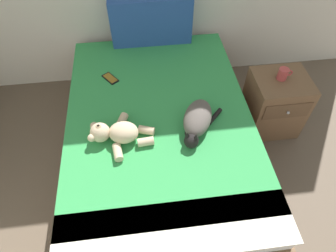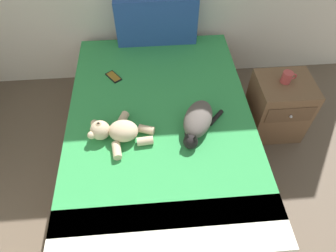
% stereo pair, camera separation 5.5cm
% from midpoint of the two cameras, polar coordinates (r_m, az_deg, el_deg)
% --- Properties ---
extents(bed, '(1.41, 2.04, 0.52)m').
position_cam_midpoint_polar(bed, '(2.38, -2.24, -2.07)').
color(bed, brown).
rests_on(bed, ground_plane).
extents(patterned_cushion, '(0.72, 0.14, 0.42)m').
position_cam_midpoint_polar(patterned_cushion, '(2.76, -3.87, 19.55)').
color(patterned_cushion, '#264C99').
rests_on(patterned_cushion, bed).
extents(cat, '(0.36, 0.42, 0.15)m').
position_cam_midpoint_polar(cat, '(2.05, 4.89, 1.11)').
color(cat, '#59514C').
rests_on(cat, bed).
extents(teddy_bear, '(0.45, 0.40, 0.15)m').
position_cam_midpoint_polar(teddy_bear, '(2.02, -10.61, -1.33)').
color(teddy_bear, beige).
rests_on(teddy_bear, bed).
extents(cell_phone, '(0.15, 0.16, 0.01)m').
position_cam_midpoint_polar(cell_phone, '(2.51, -11.73, 9.02)').
color(cell_phone, black).
rests_on(cell_phone, bed).
extents(nightstand, '(0.45, 0.43, 0.55)m').
position_cam_midpoint_polar(nightstand, '(2.74, 19.32, 4.07)').
color(nightstand, brown).
rests_on(nightstand, ground_plane).
extents(mug, '(0.12, 0.08, 0.09)m').
position_cam_midpoint_polar(mug, '(2.54, 20.79, 9.41)').
color(mug, '#B23F3F').
rests_on(mug, nightstand).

